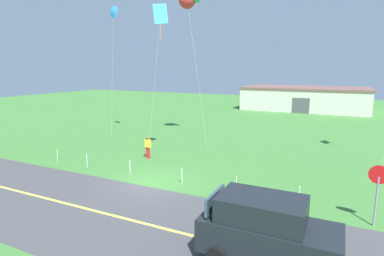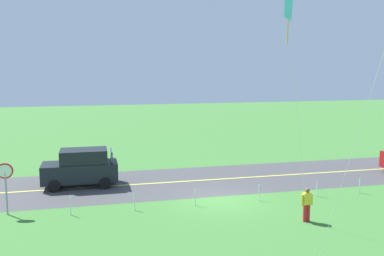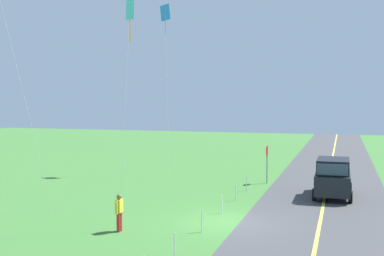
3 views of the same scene
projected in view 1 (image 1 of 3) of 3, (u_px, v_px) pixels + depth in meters
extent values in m
cube|color=#3D7533|center=(151.00, 184.00, 17.35)|extent=(120.00, 120.00, 0.10)
cube|color=#424244|center=(101.00, 213.00, 13.80)|extent=(120.00, 7.00, 0.00)
cube|color=#E5E04C|center=(101.00, 212.00, 13.80)|extent=(120.00, 0.16, 0.00)
cube|color=black|center=(268.00, 238.00, 10.08)|extent=(4.40, 1.90, 1.10)
cube|color=black|center=(262.00, 209.00, 10.01)|extent=(2.73, 1.75, 0.80)
cube|color=#334756|center=(297.00, 216.00, 9.54)|extent=(0.10, 1.62, 0.64)
cube|color=#334756|center=(215.00, 200.00, 10.70)|extent=(0.10, 1.62, 0.60)
cylinder|color=black|center=(317.00, 249.00, 10.41)|extent=(0.68, 0.22, 0.68)
cylinder|color=black|center=(235.00, 230.00, 11.63)|extent=(0.68, 0.22, 0.68)
cylinder|color=gray|center=(376.00, 202.00, 12.44)|extent=(0.08, 0.08, 2.10)
cylinder|color=red|center=(379.00, 175.00, 12.23)|extent=(0.76, 0.04, 0.76)
cylinder|color=white|center=(379.00, 175.00, 12.25)|extent=(0.62, 0.01, 0.62)
cylinder|color=red|center=(147.00, 153.00, 22.15)|extent=(0.16, 0.16, 0.82)
cylinder|color=red|center=(149.00, 153.00, 22.08)|extent=(0.16, 0.16, 0.82)
cube|color=yellow|center=(148.00, 143.00, 21.99)|extent=(0.36, 0.22, 0.56)
cylinder|color=yellow|center=(145.00, 144.00, 22.10)|extent=(0.10, 0.10, 0.52)
cylinder|color=yellow|center=(151.00, 144.00, 21.89)|extent=(0.10, 0.10, 0.52)
sphere|color=brown|center=(148.00, 138.00, 21.91)|extent=(0.22, 0.22, 0.22)
cylinder|color=silver|center=(154.00, 90.00, 21.02)|extent=(1.25, 0.02, 9.73)
cube|color=#4CD8D8|center=(160.00, 14.00, 19.85)|extent=(0.74, 0.75, 1.28)
cylinder|color=orange|center=(161.00, 28.00, 20.02)|extent=(0.04, 0.04, 1.40)
cylinder|color=silver|center=(112.00, 76.00, 29.01)|extent=(1.10, 0.25, 11.27)
cone|color=#2D8CE5|center=(113.00, 12.00, 27.63)|extent=(1.14, 0.53, 1.11)
cylinder|color=silver|center=(197.00, 73.00, 25.54)|extent=(2.49, 1.37, 11.83)
sphere|color=red|center=(187.00, 0.00, 25.56)|extent=(1.40, 1.40, 1.40)
cube|color=beige|center=(305.00, 99.00, 48.79)|extent=(18.00, 10.00, 3.20)
cube|color=brown|center=(306.00, 88.00, 48.46)|extent=(18.36, 10.20, 0.30)
cube|color=#4C4C51|center=(301.00, 106.00, 44.51)|extent=(2.40, 0.12, 2.20)
cylinder|color=silver|center=(58.00, 155.00, 21.33)|extent=(0.05, 0.05, 0.90)
cylinder|color=silver|center=(87.00, 160.00, 20.18)|extent=(0.05, 0.05, 0.90)
cylinder|color=silver|center=(130.00, 167.00, 18.71)|extent=(0.05, 0.05, 0.90)
cylinder|color=silver|center=(182.00, 176.00, 17.20)|extent=(0.05, 0.05, 0.90)
cylinder|color=silver|center=(236.00, 185.00, 15.86)|extent=(0.05, 0.05, 0.90)
cylinder|color=silver|center=(299.00, 195.00, 14.54)|extent=(0.05, 0.05, 0.90)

